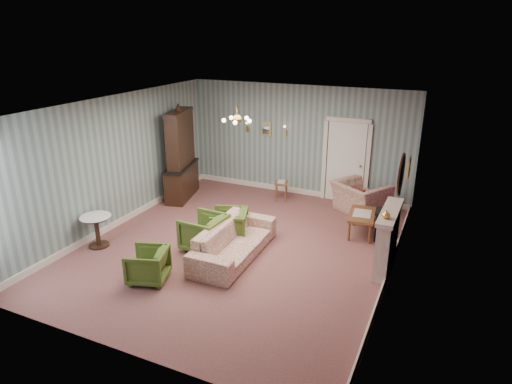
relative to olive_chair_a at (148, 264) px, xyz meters
The scene contains 27 objects.
floor 2.06m from the olive_chair_a, 64.10° to the left, with size 7.00×7.00×0.00m, color brown.
ceiling 3.27m from the olive_chair_a, 64.10° to the left, with size 7.00×7.00×0.00m, color white.
wall_back 5.51m from the olive_chair_a, 80.55° to the left, with size 6.00×6.00×0.00m, color slate.
wall_front 2.20m from the olive_chair_a, 62.10° to the right, with size 6.00×6.00×0.00m, color slate.
wall_left 3.01m from the olive_chair_a, 139.18° to the left, with size 7.00×7.00×0.00m, color slate.
wall_right 4.44m from the olive_chair_a, 25.17° to the left, with size 7.00×7.00×0.00m, color slate.
wall_right_floral 4.42m from the olive_chair_a, 25.25° to the left, with size 7.00×7.00×0.00m, color #A45262.
door 5.77m from the olive_chair_a, 67.53° to the left, with size 1.12×0.12×2.16m, color white, non-canonical shape.
olive_chair_a is the anchor object (origin of this frame).
olive_chair_b 1.48m from the olive_chair_a, 78.90° to the left, with size 0.79×0.74×0.81m, color #455D20.
olive_chair_c 2.11m from the olive_chair_a, 74.75° to the left, with size 0.72×0.68×0.75m, color #455D20.
sofa_chintz 1.74m from the olive_chair_a, 55.92° to the left, with size 2.29×0.67×0.90m, color brown.
wingback_chair 5.42m from the olive_chair_a, 59.54° to the left, with size 1.18×0.76×1.03m, color brown.
dresser 4.26m from the olive_chair_a, 115.04° to the left, with size 0.51×1.47×2.44m, color black, non-canonical shape.
fireplace 4.36m from the olive_chair_a, 30.72° to the left, with size 0.30×1.40×1.16m, color beige, non-canonical shape.
mantel_vase 4.25m from the olive_chair_a, 26.10° to the left, with size 0.15×0.15×0.15m, color gold.
oval_mirror 4.69m from the olive_chair_a, 30.06° to the left, with size 0.04×0.76×0.84m, color white, non-canonical shape.
framed_print 5.41m from the olive_chair_a, 42.84° to the left, with size 0.04×0.34×0.42m, color gold, non-canonical shape.
coffee_table 4.61m from the olive_chair_a, 48.88° to the left, with size 0.53×0.96×0.49m, color brown, non-canonical shape.
side_table_black 4.91m from the olive_chair_a, 43.90° to the left, with size 0.44×0.44×0.66m, color black, non-canonical shape.
pedestal_table 1.88m from the olive_chair_a, 159.55° to the left, with size 0.62×0.62×0.67m, color black, non-canonical shape.
nesting_table 4.70m from the olive_chair_a, 81.40° to the left, with size 0.32×0.41×0.54m, color brown, non-canonical shape.
gilt_mirror_back 5.46m from the olive_chair_a, 90.15° to the left, with size 0.28×0.06×0.36m, color gold, non-canonical shape.
sconce_left 5.47m from the olive_chair_a, 96.11° to the left, with size 0.16×0.12×0.30m, color gold, non-canonical shape.
sconce_right 5.47m from the olive_chair_a, 84.18° to the left, with size 0.16×0.12×0.30m, color gold, non-canonical shape.
chandelier 3.06m from the olive_chair_a, 64.10° to the left, with size 0.56×0.56×0.36m, color gold, non-canonical shape.
burgundy_cushion 5.26m from the olive_chair_a, 59.18° to the left, with size 0.38×0.10×0.38m, color #5D1C17.
Camera 1 is at (3.72, -7.32, 4.24)m, focal length 31.27 mm.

